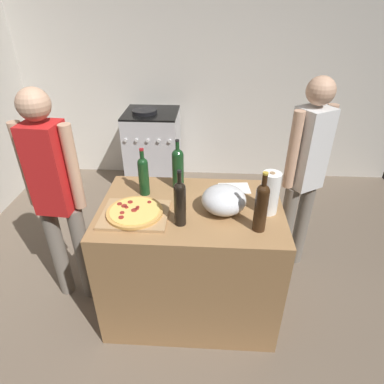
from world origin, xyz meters
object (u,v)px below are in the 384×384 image
Objects in this scene: wine_bottle_dark at (143,174)px; wine_bottle_green at (180,202)px; wine_bottle_amber at (178,167)px; person_in_red at (305,171)px; paper_towel_roll at (270,193)px; wine_bottle_clear at (261,205)px; mixing_bowl at (224,200)px; pizza at (135,212)px; stove at (153,150)px; person_in_stripes at (56,192)px.

wine_bottle_green reaches higher than wine_bottle_dark.
wine_bottle_amber is 0.96m from person_in_red.
wine_bottle_clear is (-0.07, -0.18, 0.03)m from paper_towel_roll.
wine_bottle_amber reaches higher than mixing_bowl.
wine_bottle_clear is at bearing -41.94° from wine_bottle_amber.
mixing_bowl is (0.53, 0.08, 0.05)m from pizza.
mixing_bowl is 0.28× the size of stove.
wine_bottle_green is (-0.25, -0.14, 0.07)m from mixing_bowl.
mixing_bowl reaches higher than stove.
wine_bottle_green is (-0.53, -0.16, 0.02)m from paper_towel_roll.
person_in_red is (0.42, 0.70, -0.13)m from wine_bottle_clear.
paper_towel_roll is 0.77× the size of wine_bottle_amber.
paper_towel_roll is at bearing 3.22° from mixing_bowl.
paper_towel_roll reaches higher than pizza.
stove is at bearing 96.70° from pizza.
pizza is at bearing -92.89° from wine_bottle_dark.
stove is (-0.96, 2.01, -0.58)m from wine_bottle_clear.
wine_bottle_dark is 0.80m from wine_bottle_clear.
wine_bottle_green is (0.05, -0.42, -0.00)m from wine_bottle_amber.
wine_bottle_amber is at bearing 138.06° from wine_bottle_clear.
wine_bottle_clear is at bearing -64.54° from stove.
pizza is 0.21× the size of person_in_stripes.
stove is at bearing 104.34° from wine_bottle_green.
wine_bottle_amber is 0.22× the size of person_in_red.
wine_bottle_clear is at bearing -40.44° from mixing_bowl.
wine_bottle_green is 2.12m from stove.
mixing_bowl is 0.74× the size of wine_bottle_clear.
paper_towel_roll reaches higher than stove.
person_in_stripes is (-0.79, -0.18, -0.12)m from wine_bottle_amber.
wine_bottle_dark is at bearing -81.81° from stove.
person_in_stripes reaches higher than wine_bottle_amber.
pizza is at bearing 173.25° from wine_bottle_clear.
pizza is 1.30m from person_in_red.
wine_bottle_clear is 1.33m from person_in_stripes.
pizza is at bearing -83.30° from stove.
pizza is 0.21× the size of person_in_red.
mixing_bowl reaches higher than pizza.
person_in_stripes is (-1.37, 0.09, -0.10)m from paper_towel_roll.
person_in_red is (1.15, 0.61, -0.00)m from pizza.
wine_bottle_dark is 1.20m from person_in_red.
wine_bottle_clear reaches higher than mixing_bowl.
paper_towel_roll is at bearing 6.86° from pizza.
stove is (-0.45, 1.56, -0.58)m from wine_bottle_amber.
wine_bottle_amber reaches higher than paper_towel_roll.
wine_bottle_green reaches higher than pizza.
wine_bottle_dark is 0.93× the size of wine_bottle_amber.
paper_towel_roll is 0.77× the size of wine_bottle_green.
paper_towel_roll is at bearing -11.79° from wine_bottle_dark.
wine_bottle_amber is (-0.30, 0.28, 0.07)m from mixing_bowl.
wine_bottle_amber is at bearing -165.00° from person_in_red.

